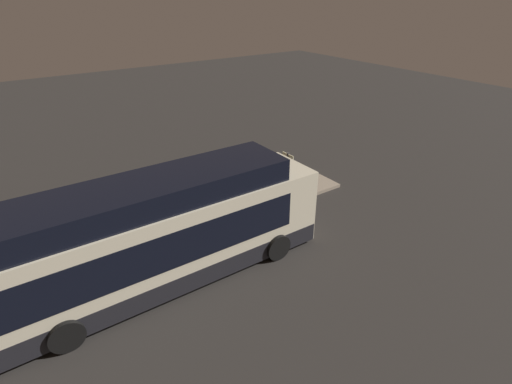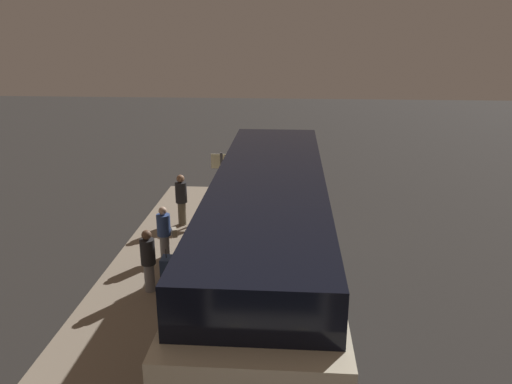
{
  "view_description": "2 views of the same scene",
  "coord_description": "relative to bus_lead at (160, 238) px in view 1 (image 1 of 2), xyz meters",
  "views": [
    {
      "loc": [
        -3.75,
        -10.73,
        8.99
      ],
      "look_at": [
        4.09,
        0.52,
        1.92
      ],
      "focal_mm": 28.0,
      "sensor_mm": 36.0,
      "label": 1
    },
    {
      "loc": [
        -10.25,
        -0.48,
        6.63
      ],
      "look_at": [
        4.09,
        0.52,
        1.92
      ],
      "focal_mm": 35.0,
      "sensor_mm": 36.0,
      "label": 2
    }
  ],
  "objects": [
    {
      "name": "passenger_with_bags",
      "position": [
        1.15,
        3.14,
        -0.65
      ],
      "size": [
        0.43,
        0.43,
        1.69
      ],
      "rotation": [
        0.0,
        0.0,
        -1.41
      ],
      "color": "gray",
      "rests_on": "platform"
    },
    {
      "name": "passenger_boarding",
      "position": [
        5.78,
        3.28,
        -0.6
      ],
      "size": [
        0.65,
        0.51,
        1.79
      ],
      "rotation": [
        0.0,
        0.0,
        -1.21
      ],
      "color": "#6B604C",
      "rests_on": "platform"
    },
    {
      "name": "passenger_waiting",
      "position": [
        3.11,
        3.2,
        -0.72
      ],
      "size": [
        0.53,
        0.65,
        1.61
      ],
      "rotation": [
        0.0,
        0.0,
        -2.76
      ],
      "color": "gray",
      "rests_on": "platform"
    },
    {
      "name": "suitcase",
      "position": [
        1.66,
        2.81,
        -1.21
      ],
      "size": [
        0.44,
        0.27,
        0.95
      ],
      "color": "#334C7F",
      "rests_on": "platform"
    },
    {
      "name": "platform",
      "position": [
        0.12,
        3.19,
        -1.65
      ],
      "size": [
        20.0,
        3.03,
        0.16
      ],
      "color": "gray",
      "rests_on": "ground"
    },
    {
      "name": "ground",
      "position": [
        0.12,
        0.08,
        -1.73
      ],
      "size": [
        80.0,
        80.0,
        0.0
      ],
      "primitive_type": "plane",
      "color": "#2B2826"
    },
    {
      "name": "sign_post",
      "position": [
        6.93,
        2.02,
        -0.08
      ],
      "size": [
        0.1,
        0.74,
        2.3
      ],
      "color": "#4C4C51",
      "rests_on": "platform"
    },
    {
      "name": "bus_lead",
      "position": [
        0.0,
        0.0,
        0.0
      ],
      "size": [
        11.38,
        2.71,
        3.81
      ],
      "color": "beige",
      "rests_on": "ground"
    }
  ]
}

